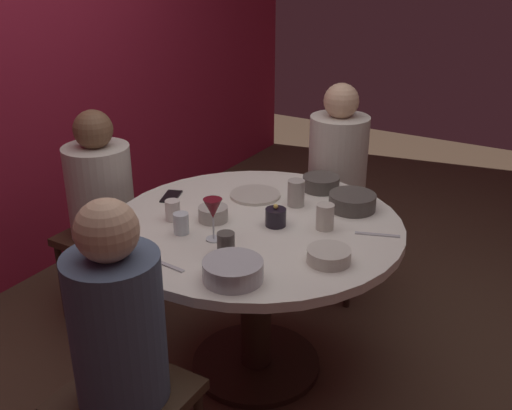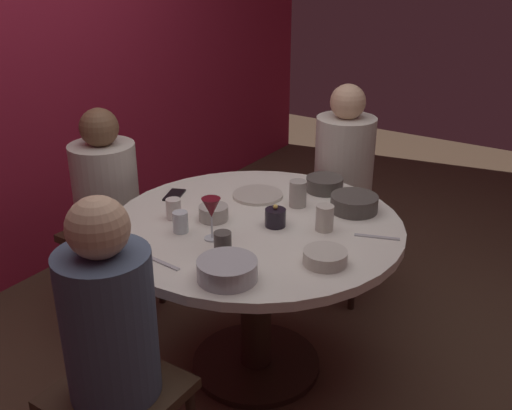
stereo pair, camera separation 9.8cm
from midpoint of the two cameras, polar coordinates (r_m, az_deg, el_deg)
name	(u,v)px [view 1 (the left image)]	position (r m, az deg, el deg)	size (l,w,h in m)	color
ground_plane	(256,365)	(2.93, -0.99, -15.05)	(8.00, 8.00, 0.00)	#4C3828
dining_table	(256,257)	(2.60, -1.08, -5.03)	(1.25, 1.25, 0.75)	silver
seated_diner_left	(118,331)	(1.97, -14.47, -11.57)	(0.40, 0.40, 1.17)	#3F2D1E
seated_diner_back	(100,193)	(3.09, -15.55, 1.15)	(0.40, 0.40, 1.12)	#3F2D1E
seated_diner_right	(337,168)	(3.24, 6.93, 3.57)	(0.40, 0.40, 1.18)	#3F2D1E
candle_holder	(276,217)	(2.48, 0.77, -1.17)	(0.09, 0.09, 0.10)	black
wine_glass	(213,210)	(2.33, -5.34, -0.53)	(0.08, 0.08, 0.18)	silver
dinner_plate	(255,195)	(2.78, -1.09, 0.96)	(0.23, 0.23, 0.01)	beige
cell_phone	(171,196)	(2.81, -9.09, 0.81)	(0.07, 0.14, 0.01)	black
bowl_serving_large	(233,270)	(2.10, -3.57, -6.27)	(0.22, 0.22, 0.07)	#B7B7BC
bowl_salad_center	(329,256)	(2.22, 5.72, -4.84)	(0.16, 0.16, 0.05)	beige
bowl_small_white	(213,214)	(2.54, -5.21, -0.83)	(0.13, 0.13, 0.06)	#B2ADA3
bowl_sauce_side	(352,202)	(2.66, 8.15, 0.31)	(0.21, 0.21, 0.07)	#4C4742
bowl_rice_portion	(321,183)	(2.86, 5.25, 2.09)	(0.18, 0.18, 0.07)	#4C4742
cup_near_candle	(296,193)	(2.67, 2.80, 1.15)	(0.08, 0.08, 0.12)	#B2ADA3
cup_by_left_diner	(181,223)	(2.44, -8.31, -1.76)	(0.06, 0.06, 0.09)	silver
cup_by_right_diner	(226,245)	(2.25, -4.13, -3.81)	(0.07, 0.07, 0.10)	#4C4742
cup_center_front	(173,210)	(2.56, -9.04, -0.50)	(0.06, 0.06, 0.09)	silver
cup_far_edge	(325,217)	(2.46, 5.49, -1.13)	(0.07, 0.07, 0.11)	beige
fork_near_plate	(165,264)	(2.23, -9.94, -5.61)	(0.02, 0.18, 0.01)	#B7B7BC
knife_near_plate	(377,235)	(2.45, 10.41, -2.82)	(0.02, 0.18, 0.01)	#B7B7BC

